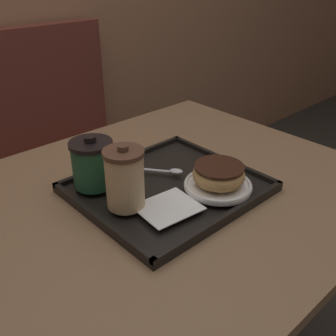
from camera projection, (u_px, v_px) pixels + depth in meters
cafe_table at (168, 242)px, 1.05m from camera, size 1.03×0.87×0.75m
serving_tray at (168, 188)px, 0.96m from camera, size 0.42×0.37×0.02m
napkin_paper at (168, 207)px, 0.85m from camera, size 0.14×0.12×0.00m
coffee_cup_front at (125, 178)px, 0.83m from camera, size 0.09×0.09×0.14m
coffee_cup_rear at (93, 163)px, 0.91m from camera, size 0.10×0.10×0.12m
plate_with_chocolate_donut at (218, 185)px, 0.92m from camera, size 0.16×0.16×0.01m
donut_chocolate_glazed at (219, 174)px, 0.91m from camera, size 0.12×0.12×0.04m
spoon at (167, 171)px, 0.99m from camera, size 0.10×0.13×0.01m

